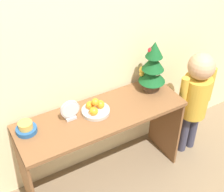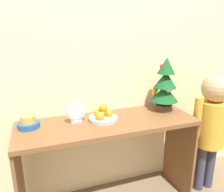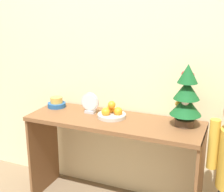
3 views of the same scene
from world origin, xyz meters
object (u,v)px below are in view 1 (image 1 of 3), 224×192
fruit_bowl (95,109)px  desk_clock (70,111)px  singing_bowl (26,128)px  mini_tree (153,67)px  child_figure (196,94)px

fruit_bowl → desk_clock: size_ratio=1.29×
singing_bowl → fruit_bowl: bearing=-5.6°
mini_tree → desk_clock: (-0.71, -0.01, -0.13)m
child_figure → desk_clock: bearing=172.2°
desk_clock → child_figure: size_ratio=0.16×
fruit_bowl → child_figure: bearing=-8.1°
mini_tree → desk_clock: size_ratio=2.66×
singing_bowl → child_figure: (1.37, -0.17, -0.11)m
singing_bowl → mini_tree: bearing=-0.8°
mini_tree → singing_bowl: 1.04m
fruit_bowl → desk_clock: 0.19m
singing_bowl → desk_clock: 0.32m
singing_bowl → child_figure: child_figure is taller
desk_clock → mini_tree: bearing=1.2°
singing_bowl → desk_clock: size_ratio=0.89×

